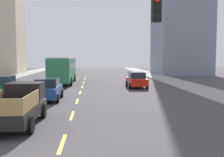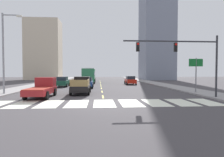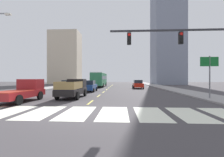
% 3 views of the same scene
% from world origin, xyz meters
% --- Properties ---
extents(ground_plane, '(160.00, 160.00, 0.00)m').
position_xyz_m(ground_plane, '(0.00, 0.00, 0.00)').
color(ground_plane, '#434043').
extents(sidewalk_right, '(3.55, 110.00, 0.15)m').
position_xyz_m(sidewalk_right, '(11.96, 18.00, 0.07)').
color(sidewalk_right, gray).
rests_on(sidewalk_right, ground).
extents(sidewalk_left, '(3.55, 110.00, 0.15)m').
position_xyz_m(sidewalk_left, '(-11.96, 18.00, 0.07)').
color(sidewalk_left, gray).
rests_on(sidewalk_left, ground).
extents(crosswalk_stripe_2, '(1.70, 3.84, 0.01)m').
position_xyz_m(crosswalk_stripe_2, '(-4.30, 0.00, 0.00)').
color(crosswalk_stripe_2, silver).
rests_on(crosswalk_stripe_2, ground).
extents(crosswalk_stripe_3, '(1.70, 3.84, 0.01)m').
position_xyz_m(crosswalk_stripe_3, '(-2.15, 0.00, 0.00)').
color(crosswalk_stripe_3, silver).
rests_on(crosswalk_stripe_3, ground).
extents(crosswalk_stripe_4, '(1.70, 3.84, 0.01)m').
position_xyz_m(crosswalk_stripe_4, '(0.00, 0.00, 0.00)').
color(crosswalk_stripe_4, silver).
rests_on(crosswalk_stripe_4, ground).
extents(crosswalk_stripe_5, '(1.70, 3.84, 0.01)m').
position_xyz_m(crosswalk_stripe_5, '(2.15, 0.00, 0.00)').
color(crosswalk_stripe_5, silver).
rests_on(crosswalk_stripe_5, ground).
extents(crosswalk_stripe_6, '(1.70, 3.84, 0.01)m').
position_xyz_m(crosswalk_stripe_6, '(4.30, 0.00, 0.00)').
color(crosswalk_stripe_6, silver).
rests_on(crosswalk_stripe_6, ground).
extents(crosswalk_stripe_7, '(1.70, 3.84, 0.01)m').
position_xyz_m(crosswalk_stripe_7, '(6.46, 0.00, 0.00)').
color(crosswalk_stripe_7, silver).
rests_on(crosswalk_stripe_7, ground).
extents(lane_dash_0, '(0.16, 2.40, 0.01)m').
position_xyz_m(lane_dash_0, '(0.00, 4.00, 0.00)').
color(lane_dash_0, '#DCCA48').
rests_on(lane_dash_0, ground).
extents(lane_dash_1, '(0.16, 2.40, 0.01)m').
position_xyz_m(lane_dash_1, '(0.00, 9.00, 0.00)').
color(lane_dash_1, '#DCCA48').
rests_on(lane_dash_1, ground).
extents(lane_dash_2, '(0.16, 2.40, 0.01)m').
position_xyz_m(lane_dash_2, '(0.00, 14.00, 0.00)').
color(lane_dash_2, '#DCCA48').
rests_on(lane_dash_2, ground).
extents(lane_dash_3, '(0.16, 2.40, 0.01)m').
position_xyz_m(lane_dash_3, '(0.00, 19.00, 0.00)').
color(lane_dash_3, '#DCCA48').
rests_on(lane_dash_3, ground).
extents(lane_dash_4, '(0.16, 2.40, 0.01)m').
position_xyz_m(lane_dash_4, '(0.00, 24.00, 0.00)').
color(lane_dash_4, '#DCCA48').
rests_on(lane_dash_4, ground).
extents(lane_dash_5, '(0.16, 2.40, 0.01)m').
position_xyz_m(lane_dash_5, '(0.00, 29.00, 0.00)').
color(lane_dash_5, '#DCCA48').
rests_on(lane_dash_5, ground).
extents(lane_dash_6, '(0.16, 2.40, 0.01)m').
position_xyz_m(lane_dash_6, '(0.00, 34.00, 0.00)').
color(lane_dash_6, '#DCCA48').
rests_on(lane_dash_6, ground).
extents(lane_dash_7, '(0.16, 2.40, 0.01)m').
position_xyz_m(lane_dash_7, '(0.00, 39.00, 0.00)').
color(lane_dash_7, '#DCCA48').
rests_on(lane_dash_7, ground).
extents(pickup_stakebed, '(2.18, 5.20, 1.96)m').
position_xyz_m(pickup_stakebed, '(-2.50, 7.37, 0.94)').
color(pickup_stakebed, black).
rests_on(pickup_stakebed, ground).
extents(pickup_dark, '(2.18, 5.20, 1.96)m').
position_xyz_m(pickup_dark, '(-6.12, 4.29, 0.92)').
color(pickup_dark, maroon).
rests_on(pickup_dark, ground).
extents(city_bus, '(2.72, 10.80, 3.32)m').
position_xyz_m(city_bus, '(-2.56, 27.83, 1.95)').
color(city_bus, '#2C774A').
rests_on(city_bus, ground).
extents(sedan_near_right, '(2.02, 4.40, 1.72)m').
position_xyz_m(sedan_near_right, '(-2.29, 14.62, 0.86)').
color(sedan_near_right, navy).
rests_on(sedan_near_right, ground).
extents(sedan_mid, '(2.02, 4.40, 1.72)m').
position_xyz_m(sedan_mid, '(-6.62, 17.67, 0.86)').
color(sedan_mid, '#154833').
rests_on(sedan_mid, ground).
extents(sedan_near_left, '(2.02, 4.40, 1.72)m').
position_xyz_m(sedan_near_left, '(6.00, 22.62, 0.86)').
color(sedan_near_left, red).
rests_on(sedan_near_left, ground).
extents(traffic_signal_gantry, '(9.05, 0.27, 6.00)m').
position_xyz_m(traffic_signal_gantry, '(7.89, 1.98, 4.20)').
color(traffic_signal_gantry, '#2D2D33').
rests_on(traffic_signal_gantry, ground).
extents(direction_sign_green, '(1.70, 0.12, 4.20)m').
position_xyz_m(direction_sign_green, '(11.09, 6.39, 3.03)').
color(direction_sign_green, slate).
rests_on(direction_sign_green, ground).
extents(tower_tall_centre, '(9.55, 10.64, 43.27)m').
position_xyz_m(tower_tall_centre, '(18.35, 45.26, 21.64)').
color(tower_tall_centre, gray).
rests_on(tower_tall_centre, ground).
extents(block_mid_left, '(10.88, 7.49, 19.57)m').
position_xyz_m(block_mid_left, '(-18.54, 49.10, 9.78)').
color(block_mid_left, beige).
rests_on(block_mid_left, ground).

